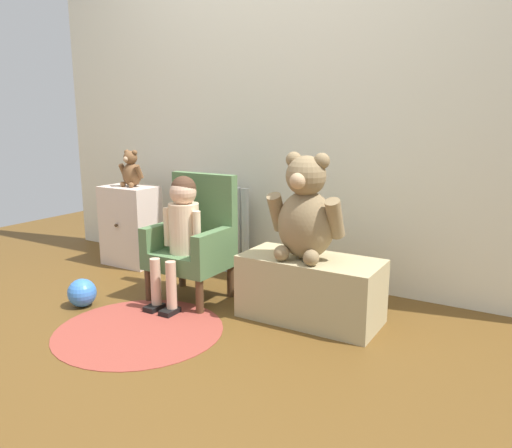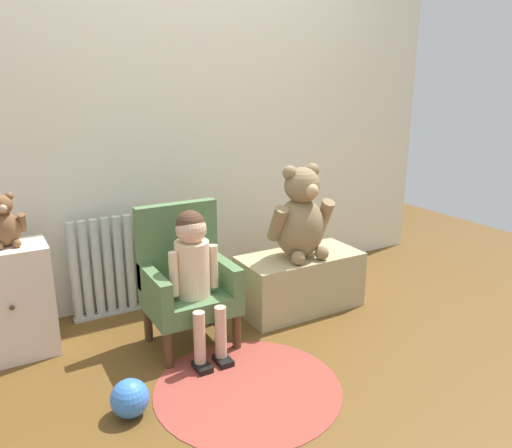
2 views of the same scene
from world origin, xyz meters
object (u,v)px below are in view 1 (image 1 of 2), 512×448
(child_figure, at_px, (181,222))
(toy_ball, at_px, (82,293))
(large_teddy_bear, at_px, (306,213))
(small_dresser, at_px, (131,226))
(floor_rug, at_px, (139,330))
(radiator, at_px, (215,228))
(small_teddy_bear, at_px, (131,170))
(child_armchair, at_px, (194,240))
(low_bench, at_px, (310,289))

(child_figure, height_order, toy_ball, child_figure)
(large_teddy_bear, distance_m, toy_ball, 1.33)
(small_dresser, relative_size, floor_rug, 0.67)
(radiator, xyz_separation_m, large_teddy_bear, (0.92, -0.50, 0.28))
(radiator, relative_size, floor_rug, 0.70)
(radiator, distance_m, small_teddy_bear, 0.71)
(small_dresser, bearing_deg, small_teddy_bear, 16.91)
(small_teddy_bear, relative_size, toy_ball, 1.62)
(small_dresser, bearing_deg, large_teddy_bear, -10.91)
(radiator, height_order, toy_ball, radiator)
(child_armchair, relative_size, toy_ball, 4.55)
(radiator, bearing_deg, small_dresser, -160.67)
(small_dresser, height_order, child_figure, child_figure)
(radiator, distance_m, child_figure, 0.67)
(small_teddy_bear, distance_m, toy_ball, 1.02)
(radiator, height_order, small_dresser, radiator)
(child_figure, distance_m, small_teddy_bear, 0.90)
(low_bench, height_order, toy_ball, low_bench)
(floor_rug, bearing_deg, child_armchair, 96.36)
(low_bench, relative_size, small_teddy_bear, 2.82)
(small_dresser, relative_size, child_figure, 0.78)
(child_armchair, relative_size, low_bench, 1.00)
(radiator, xyz_separation_m, small_dresser, (-0.59, -0.21, -0.01))
(radiator, bearing_deg, large_teddy_bear, -28.39)
(radiator, height_order, small_teddy_bear, small_teddy_bear)
(large_teddy_bear, bearing_deg, small_teddy_bear, 168.64)
(child_figure, bearing_deg, toy_ball, -142.07)
(child_armchair, xyz_separation_m, small_teddy_bear, (-0.77, 0.30, 0.34))
(radiator, height_order, child_figure, child_figure)
(small_dresser, relative_size, large_teddy_bear, 1.04)
(child_armchair, height_order, small_teddy_bear, small_teddy_bear)
(large_teddy_bear, height_order, floor_rug, large_teddy_bear)
(low_bench, bearing_deg, toy_ball, -157.32)
(child_figure, bearing_deg, small_dresser, 152.95)
(radiator, relative_size, child_figure, 0.81)
(small_teddy_bear, height_order, toy_ball, small_teddy_bear)
(child_armchair, xyz_separation_m, floor_rug, (0.06, -0.54, -0.34))
(low_bench, distance_m, small_teddy_bear, 1.61)
(small_teddy_bear, xyz_separation_m, floor_rug, (0.83, -0.84, -0.67))
(large_teddy_bear, distance_m, small_teddy_bear, 1.51)
(small_teddy_bear, bearing_deg, large_teddy_bear, -11.36)
(low_bench, height_order, large_teddy_bear, large_teddy_bear)
(child_figure, distance_m, toy_ball, 0.68)
(child_armchair, distance_m, child_figure, 0.17)
(small_teddy_bear, bearing_deg, floor_rug, -45.21)
(radiator, distance_m, low_bench, 1.06)
(small_dresser, relative_size, toy_ball, 3.56)
(radiator, height_order, large_teddy_bear, large_teddy_bear)
(small_dresser, bearing_deg, floor_rug, -44.11)
(radiator, bearing_deg, toy_ball, -103.57)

